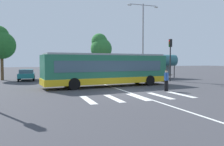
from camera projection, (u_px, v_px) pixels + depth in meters
ground_plane at (130, 93)px, 17.23m from camera, size 160.00×160.00×0.00m
city_transit_bus at (107, 70)px, 21.34m from camera, size 12.24×3.97×3.06m
pedestrian_crossing_street at (166, 79)px, 18.05m from camera, size 0.47×0.46×1.72m
parked_car_teal at (27, 74)px, 27.96m from camera, size 1.94×4.54×1.35m
parked_car_champagne at (51, 74)px, 28.29m from camera, size 2.02×4.57×1.35m
parked_car_black at (70, 73)px, 29.56m from camera, size 2.13×4.61×1.35m
parked_car_silver at (93, 73)px, 29.96m from camera, size 2.11×4.61×1.35m
parked_car_red at (111, 73)px, 30.91m from camera, size 2.01×4.57×1.35m
parked_car_charcoal at (128, 72)px, 32.28m from camera, size 2.05×4.59×1.35m
traffic_light_far_corner at (170, 53)px, 26.71m from camera, size 0.33×0.32×4.94m
bus_stop_shelter at (161, 61)px, 31.23m from camera, size 4.31×1.54×3.25m
twin_arm_street_lamp at (143, 34)px, 29.93m from camera, size 4.47×0.32×9.84m
background_tree_left at (1, 43)px, 28.24m from camera, size 3.40×3.40×6.79m
background_tree_right at (101, 47)px, 37.03m from camera, size 3.44×3.44×6.87m
crosswalk_painted_stripes at (138, 97)px, 15.12m from camera, size 7.20×3.13×0.01m
lane_center_line at (120, 89)px, 19.10m from camera, size 0.16×24.00×0.01m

